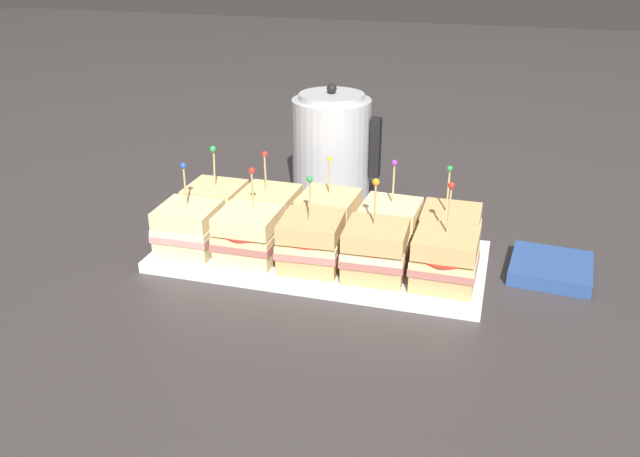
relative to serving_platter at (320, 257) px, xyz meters
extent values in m
plane|color=#383333|center=(0.00, 0.00, -0.01)|extent=(6.00, 6.00, 0.00)
cube|color=white|center=(0.00, 0.00, 0.00)|extent=(0.56, 0.25, 0.01)
cube|color=white|center=(0.00, 0.00, 0.01)|extent=(0.56, 0.25, 0.01)
cube|color=beige|center=(-0.22, -0.05, 0.02)|extent=(0.10, 0.10, 0.03)
cube|color=tan|center=(-0.22, -0.05, 0.04)|extent=(0.10, 0.10, 0.01)
cube|color=beige|center=(-0.22, -0.05, 0.06)|extent=(0.10, 0.10, 0.01)
cube|color=beige|center=(-0.22, -0.05, 0.08)|extent=(0.10, 0.10, 0.03)
cylinder|color=tan|center=(-0.22, -0.05, 0.12)|extent=(0.00, 0.00, 0.08)
sphere|color=blue|center=(-0.22, -0.05, 0.16)|extent=(0.01, 0.01, 0.01)
cube|color=beige|center=(-0.11, -0.05, 0.02)|extent=(0.10, 0.10, 0.03)
cube|color=#B26B60|center=(-0.11, -0.05, 0.04)|extent=(0.10, 0.10, 0.01)
cube|color=beige|center=(-0.11, -0.05, 0.06)|extent=(0.10, 0.10, 0.01)
cylinder|color=red|center=(-0.11, -0.07, 0.06)|extent=(0.07, 0.07, 0.00)
cube|color=beige|center=(-0.11, -0.05, 0.08)|extent=(0.10, 0.10, 0.03)
cylinder|color=tan|center=(-0.10, -0.05, 0.12)|extent=(0.00, 0.01, 0.08)
sphere|color=red|center=(-0.10, -0.05, 0.16)|extent=(0.01, 0.01, 0.01)
cube|color=tan|center=(0.00, -0.05, 0.02)|extent=(0.10, 0.10, 0.03)
cube|color=tan|center=(0.00, -0.05, 0.04)|extent=(0.11, 0.11, 0.01)
cube|color=beige|center=(0.00, -0.05, 0.06)|extent=(0.10, 0.10, 0.01)
cylinder|color=red|center=(0.00, -0.07, 0.06)|extent=(0.06, 0.06, 0.00)
cube|color=tan|center=(0.00, -0.05, 0.08)|extent=(0.10, 0.10, 0.03)
cylinder|color=tan|center=(0.00, -0.06, 0.12)|extent=(0.00, 0.01, 0.08)
sphere|color=green|center=(0.00, -0.06, 0.16)|extent=(0.01, 0.01, 0.01)
cube|color=tan|center=(0.11, -0.05, 0.02)|extent=(0.10, 0.10, 0.03)
cube|color=#B26B60|center=(0.11, -0.05, 0.04)|extent=(0.10, 0.10, 0.01)
cube|color=beige|center=(0.11, -0.05, 0.06)|extent=(0.10, 0.10, 0.01)
cylinder|color=red|center=(0.11, -0.07, 0.06)|extent=(0.05, 0.05, 0.00)
cube|color=tan|center=(0.11, -0.05, 0.08)|extent=(0.10, 0.10, 0.03)
cylinder|color=tan|center=(0.10, -0.05, 0.13)|extent=(0.00, 0.01, 0.08)
sphere|color=orange|center=(0.10, -0.05, 0.17)|extent=(0.01, 0.01, 0.01)
cube|color=tan|center=(0.22, -0.05, 0.02)|extent=(0.10, 0.10, 0.03)
cube|color=#B26B60|center=(0.22, -0.05, 0.04)|extent=(0.10, 0.10, 0.01)
cube|color=beige|center=(0.22, -0.05, 0.06)|extent=(0.10, 0.10, 0.01)
cylinder|color=red|center=(0.22, -0.07, 0.06)|extent=(0.07, 0.07, 0.00)
cube|color=tan|center=(0.22, -0.05, 0.08)|extent=(0.10, 0.10, 0.03)
cylinder|color=tan|center=(0.22, -0.04, 0.13)|extent=(0.00, 0.01, 0.09)
sphere|color=red|center=(0.22, -0.04, 0.17)|extent=(0.01, 0.01, 0.01)
cube|color=#DBB77A|center=(-0.21, 0.05, 0.02)|extent=(0.10, 0.10, 0.03)
cube|color=tan|center=(-0.21, 0.05, 0.04)|extent=(0.10, 0.10, 0.01)
cube|color=beige|center=(-0.21, 0.05, 0.06)|extent=(0.10, 0.10, 0.01)
cube|color=#E8C281|center=(-0.21, 0.05, 0.08)|extent=(0.10, 0.10, 0.03)
cylinder|color=tan|center=(-0.21, 0.05, 0.12)|extent=(0.00, 0.01, 0.08)
sphere|color=green|center=(-0.21, 0.05, 0.16)|extent=(0.01, 0.01, 0.01)
cube|color=#DBB77A|center=(-0.11, 0.06, 0.02)|extent=(0.10, 0.10, 0.03)
cube|color=#B26B60|center=(-0.11, 0.06, 0.04)|extent=(0.10, 0.10, 0.01)
cube|color=beige|center=(-0.11, 0.06, 0.06)|extent=(0.10, 0.10, 0.01)
cube|color=#E8C281|center=(-0.11, 0.06, 0.08)|extent=(0.10, 0.10, 0.03)
cylinder|color=tan|center=(-0.11, 0.05, 0.12)|extent=(0.00, 0.01, 0.08)
sphere|color=red|center=(-0.11, 0.05, 0.16)|extent=(0.01, 0.01, 0.01)
cube|color=#DBB77A|center=(0.00, 0.06, 0.02)|extent=(0.10, 0.10, 0.03)
cube|color=#B26B60|center=(0.00, 0.06, 0.04)|extent=(0.11, 0.11, 0.01)
cube|color=beige|center=(0.00, 0.06, 0.06)|extent=(0.10, 0.10, 0.01)
cylinder|color=red|center=(0.00, 0.04, 0.06)|extent=(0.06, 0.06, 0.00)
cube|color=#E8C281|center=(0.00, 0.06, 0.08)|extent=(0.10, 0.10, 0.03)
cylinder|color=tan|center=(0.00, 0.06, 0.12)|extent=(0.00, 0.01, 0.07)
sphere|color=yellow|center=(0.00, 0.06, 0.16)|extent=(0.01, 0.01, 0.01)
cube|color=beige|center=(0.11, 0.05, 0.02)|extent=(0.10, 0.10, 0.03)
cube|color=tan|center=(0.11, 0.05, 0.04)|extent=(0.10, 0.10, 0.01)
cube|color=beige|center=(0.11, 0.05, 0.06)|extent=(0.10, 0.10, 0.01)
cube|color=beige|center=(0.11, 0.05, 0.08)|extent=(0.10, 0.10, 0.03)
cylinder|color=tan|center=(0.11, 0.06, 0.12)|extent=(0.00, 0.01, 0.08)
sphere|color=purple|center=(0.11, 0.06, 0.16)|extent=(0.01, 0.01, 0.01)
cube|color=tan|center=(0.21, 0.05, 0.02)|extent=(0.10, 0.10, 0.03)
cube|color=tan|center=(0.21, 0.05, 0.04)|extent=(0.10, 0.10, 0.01)
cube|color=beige|center=(0.21, 0.05, 0.06)|extent=(0.10, 0.10, 0.01)
cube|color=tan|center=(0.21, 0.05, 0.08)|extent=(0.10, 0.10, 0.03)
cylinder|color=tan|center=(0.20, 0.05, 0.12)|extent=(0.00, 0.01, 0.09)
sphere|color=green|center=(0.20, 0.05, 0.16)|extent=(0.01, 0.01, 0.01)
cylinder|color=#B7BABF|center=(-0.06, 0.30, 0.10)|extent=(0.16, 0.16, 0.21)
cylinder|color=#B7BABF|center=(-0.06, 0.30, 0.21)|extent=(0.13, 0.13, 0.01)
sphere|color=black|center=(-0.06, 0.30, 0.22)|extent=(0.02, 0.02, 0.02)
cube|color=black|center=(0.03, 0.30, 0.11)|extent=(0.02, 0.02, 0.12)
cube|color=navy|center=(0.38, 0.06, 0.00)|extent=(0.14, 0.14, 0.02)
camera|label=1|loc=(0.29, -1.00, 0.53)|focal=38.00mm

